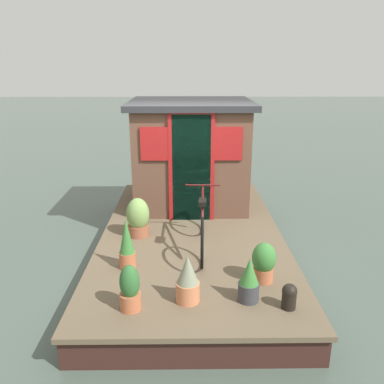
# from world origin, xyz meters

# --- Properties ---
(ground_plane) EXTENTS (60.00, 60.00, 0.00)m
(ground_plane) POSITION_xyz_m (0.00, 0.00, 0.00)
(ground_plane) COLOR #47564C
(houseboat_deck) EXTENTS (4.90, 2.67, 0.40)m
(houseboat_deck) POSITION_xyz_m (0.00, 0.00, 0.20)
(houseboat_deck) COLOR brown
(houseboat_deck) RESTS_ON ground_plane
(houseboat_cabin) EXTENTS (1.85, 2.09, 1.83)m
(houseboat_cabin) POSITION_xyz_m (1.34, 0.00, 1.32)
(houseboat_cabin) COLOR brown
(houseboat_cabin) RESTS_ON houseboat_deck
(bicycle) EXTENTS (1.73, 0.50, 0.77)m
(bicycle) POSITION_xyz_m (-0.53, -0.14, 0.76)
(bicycle) COLOR black
(bicycle) RESTS_ON houseboat_deck
(potted_plant_thyme) EXTENTS (0.26, 0.26, 0.53)m
(potted_plant_thyme) POSITION_xyz_m (-1.83, 0.07, 0.65)
(potted_plant_thyme) COLOR #C6754C
(potted_plant_thyme) RESTS_ON houseboat_deck
(potted_plant_fern) EXTENTS (0.23, 0.23, 0.50)m
(potted_plant_fern) POSITION_xyz_m (-1.83, -0.58, 0.63)
(potted_plant_fern) COLOR #38383D
(potted_plant_fern) RESTS_ON houseboat_deck
(potted_plant_basil) EXTENTS (0.33, 0.33, 0.58)m
(potted_plant_basil) POSITION_xyz_m (-0.12, 0.79, 0.68)
(potted_plant_basil) COLOR #935138
(potted_plant_basil) RESTS_ON houseboat_deck
(potted_plant_lavender) EXTENTS (0.22, 0.22, 0.50)m
(potted_plant_lavender) POSITION_xyz_m (-1.97, 0.66, 0.63)
(potted_plant_lavender) COLOR #B2603D
(potted_plant_lavender) RESTS_ON houseboat_deck
(potted_plant_mint) EXTENTS (0.20, 0.20, 0.65)m
(potted_plant_mint) POSITION_xyz_m (-1.08, 0.81, 0.71)
(potted_plant_mint) COLOR #B2603D
(potted_plant_mint) RESTS_ON houseboat_deck
(potted_plant_succulent) EXTENTS (0.28, 0.28, 0.48)m
(potted_plant_succulent) POSITION_xyz_m (-1.43, -0.82, 0.64)
(potted_plant_succulent) COLOR #B2603D
(potted_plant_succulent) RESTS_ON houseboat_deck
(mooring_bollard) EXTENTS (0.16, 0.16, 0.28)m
(mooring_bollard) POSITION_xyz_m (-1.97, -0.98, 0.54)
(mooring_bollard) COLOR black
(mooring_bollard) RESTS_ON houseboat_deck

